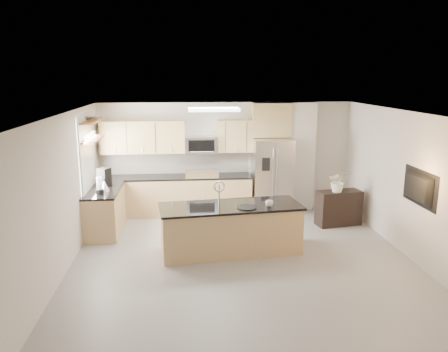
{
  "coord_description": "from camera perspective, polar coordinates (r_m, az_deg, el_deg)",
  "views": [
    {
      "loc": [
        -0.99,
        -7.05,
        3.21
      ],
      "look_at": [
        -0.22,
        1.3,
        1.28
      ],
      "focal_mm": 35.0,
      "sensor_mm": 36.0,
      "label": 1
    }
  ],
  "objects": [
    {
      "name": "cup",
      "position": [
        7.96,
        5.94,
        -3.59
      ],
      "size": [
        0.16,
        0.16,
        0.11
      ],
      "primitive_type": "imported",
      "rotation": [
        0.0,
        0.0,
        0.13
      ],
      "color": "white",
      "rests_on": "island"
    },
    {
      "name": "credenza",
      "position": [
        9.91,
        14.73,
        -4.04
      ],
      "size": [
        1.01,
        0.55,
        0.76
      ],
      "primitive_type": "cube",
      "rotation": [
        0.0,
        0.0,
        0.17
      ],
      "color": "black",
      "rests_on": "floor"
    },
    {
      "name": "floor",
      "position": [
        7.81,
        2.55,
        -11.29
      ],
      "size": [
        6.5,
        6.5,
        0.0
      ],
      "primitive_type": "plane",
      "color": "gray",
      "rests_on": "ground"
    },
    {
      "name": "platter",
      "position": [
        7.85,
        3.0,
        -4.11
      ],
      "size": [
        0.44,
        0.44,
        0.02
      ],
      "primitive_type": "cylinder",
      "rotation": [
        0.0,
        0.0,
        0.3
      ],
      "color": "black",
      "rests_on": "island"
    },
    {
      "name": "back_counter",
      "position": [
        10.36,
        -6.36,
        -2.42
      ],
      "size": [
        3.55,
        0.66,
        1.44
      ],
      "color": "tan",
      "rests_on": "floor"
    },
    {
      "name": "wall_right",
      "position": [
        8.33,
        23.57,
        -1.39
      ],
      "size": [
        0.02,
        6.5,
        2.6
      ],
      "primitive_type": "cube",
      "color": "beige",
      "rests_on": "floor"
    },
    {
      "name": "left_counter",
      "position": [
        9.47,
        -15.3,
        -4.37
      ],
      "size": [
        0.66,
        1.5,
        0.92
      ],
      "color": "tan",
      "rests_on": "floor"
    },
    {
      "name": "wall_front",
      "position": [
        4.37,
        8.62,
        -13.12
      ],
      "size": [
        6.0,
        0.02,
        2.6
      ],
      "primitive_type": "cube",
      "color": "beige",
      "rests_on": "floor"
    },
    {
      "name": "bowl",
      "position": [
        9.33,
        -16.86,
        7.33
      ],
      "size": [
        0.43,
        0.43,
        0.09
      ],
      "primitive_type": "imported",
      "rotation": [
        0.0,
        0.0,
        0.23
      ],
      "color": "silver",
      "rests_on": "shelf_upper"
    },
    {
      "name": "kettle",
      "position": [
        9.17,
        -15.36,
        -1.23
      ],
      "size": [
        0.2,
        0.2,
        0.25
      ],
      "color": "silver",
      "rests_on": "left_counter"
    },
    {
      "name": "microwave",
      "position": [
        10.23,
        -3.0,
        4.08
      ],
      "size": [
        0.76,
        0.4,
        0.4
      ],
      "color": "silver",
      "rests_on": "upper_cabinets"
    },
    {
      "name": "partition_column",
      "position": [
        10.71,
        10.07,
        2.51
      ],
      "size": [
        0.6,
        0.3,
        2.6
      ],
      "primitive_type": "cube",
      "color": "silver",
      "rests_on": "floor"
    },
    {
      "name": "ceiling",
      "position": [
        7.15,
        2.76,
        8.06
      ],
      "size": [
        6.0,
        6.5,
        0.02
      ],
      "primitive_type": "cube",
      "color": "silver",
      "rests_on": "wall_back"
    },
    {
      "name": "refrigerator",
      "position": [
        10.4,
        6.26,
        0.02
      ],
      "size": [
        0.92,
        0.78,
        1.78
      ],
      "color": "silver",
      "rests_on": "floor"
    },
    {
      "name": "wall_back",
      "position": [
        10.53,
        0.24,
        2.53
      ],
      "size": [
        6.0,
        0.02,
        2.6
      ],
      "primitive_type": "cube",
      "color": "beige",
      "rests_on": "floor"
    },
    {
      "name": "coffee_maker",
      "position": [
        9.56,
        -15.38,
        -0.2
      ],
      "size": [
        0.29,
        0.31,
        0.39
      ],
      "color": "black",
      "rests_on": "left_counter"
    },
    {
      "name": "flower_vase",
      "position": [
        9.63,
        14.76,
        0.04
      ],
      "size": [
        0.75,
        0.69,
        0.72
      ],
      "primitive_type": "imported",
      "rotation": [
        0.0,
        0.0,
        -0.22
      ],
      "color": "white",
      "rests_on": "credenza"
    },
    {
      "name": "shelf_lower",
      "position": [
        9.28,
        -16.81,
        4.62
      ],
      "size": [
        0.3,
        1.2,
        0.04
      ],
      "primitive_type": "cube",
      "color": "olive",
      "rests_on": "wall_left"
    },
    {
      "name": "upper_cabinets",
      "position": [
        10.24,
        -6.97,
        5.11
      ],
      "size": [
        3.5,
        0.33,
        0.75
      ],
      "color": "tan",
      "rests_on": "wall_back"
    },
    {
      "name": "television",
      "position": [
        8.1,
        23.71,
        -1.41
      ],
      "size": [
        0.14,
        1.08,
        0.62
      ],
      "primitive_type": "imported",
      "rotation": [
        0.0,
        0.0,
        1.57
      ],
      "color": "black",
      "rests_on": "wall_right"
    },
    {
      "name": "blender",
      "position": [
        8.95,
        -15.94,
        -1.36
      ],
      "size": [
        0.15,
        0.15,
        0.35
      ],
      "color": "black",
      "rests_on": "left_counter"
    },
    {
      "name": "ceiling_fixture",
      "position": [
        8.7,
        -1.36,
        8.69
      ],
      "size": [
        1.0,
        0.5,
        0.06
      ],
      "primitive_type": "cube",
      "color": "white",
      "rests_on": "ceiling"
    },
    {
      "name": "island",
      "position": [
        8.14,
        0.85,
        -6.85
      ],
      "size": [
        2.67,
        1.21,
        1.32
      ],
      "rotation": [
        0.0,
        0.0,
        0.11
      ],
      "color": "tan",
      "rests_on": "floor"
    },
    {
      "name": "wall_left",
      "position": [
        7.58,
        -20.45,
        -2.46
      ],
      "size": [
        0.02,
        6.5,
        2.6
      ],
      "primitive_type": "cube",
      "color": "beige",
      "rests_on": "floor"
    },
    {
      "name": "shelf_upper",
      "position": [
        9.24,
        -16.96,
        6.89
      ],
      "size": [
        0.3,
        1.2,
        0.04
      ],
      "primitive_type": "cube",
      "color": "olive",
      "rests_on": "wall_left"
    },
    {
      "name": "range",
      "position": [
        10.35,
        -2.9,
        -2.37
      ],
      "size": [
        0.76,
        0.64,
        1.14
      ],
      "color": "black",
      "rests_on": "floor"
    },
    {
      "name": "window",
      "position": [
        9.26,
        -17.58,
        2.67
      ],
      "size": [
        0.04,
        1.15,
        1.65
      ],
      "color": "white",
      "rests_on": "wall_left"
    }
  ]
}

